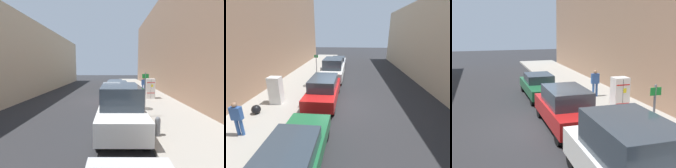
{
  "view_description": "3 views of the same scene",
  "coord_description": "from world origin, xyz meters",
  "views": [
    {
      "loc": [
        -0.65,
        12.79,
        2.99
      ],
      "look_at": [
        -0.57,
        -2.74,
        1.18
      ],
      "focal_mm": 24.0,
      "sensor_mm": 36.0,
      "label": 1
    },
    {
      "loc": [
        0.79,
        -8.94,
        4.56
      ],
      "look_at": [
        0.02,
        -0.36,
        1.57
      ],
      "focal_mm": 24.0,
      "sensor_mm": 36.0,
      "label": 2
    },
    {
      "loc": [
        2.42,
        11.44,
        4.37
      ],
      "look_at": [
        -1.76,
        -2.46,
        1.33
      ],
      "focal_mm": 45.0,
      "sensor_mm": 36.0,
      "label": 3
    }
  ],
  "objects": [
    {
      "name": "ground_plane",
      "position": [
        0.0,
        0.0,
        0.0
      ],
      "size": [
        80.0,
        80.0,
        0.0
      ],
      "primitive_type": "plane",
      "color": "#28282B"
    },
    {
      "name": "sidewalk_slab",
      "position": [
        -4.08,
        0.0,
        0.09
      ],
      "size": [
        3.97,
        44.0,
        0.17
      ],
      "primitive_type": "cube",
      "color": "#9E998E",
      "rests_on": "ground"
    },
    {
      "name": "discarded_refrigerator",
      "position": [
        -3.98,
        -0.43,
        1.05
      ],
      "size": [
        0.77,
        0.62,
        1.76
      ],
      "color": "white",
      "rests_on": "sidewalk_slab"
    },
    {
      "name": "manhole_cover",
      "position": [
        -3.0,
        2.98,
        0.18
      ],
      "size": [
        0.7,
        0.7,
        0.02
      ],
      "primitive_type": "cylinder",
      "color": "#47443F",
      "rests_on": "sidewalk_slab"
    },
    {
      "name": "street_sign_post",
      "position": [
        -2.45,
        4.56,
        1.57
      ],
      "size": [
        0.36,
        0.07,
        2.5
      ],
      "color": "slate",
      "rests_on": "sidewalk_slab"
    },
    {
      "name": "fire_hydrant",
      "position": [
        -2.49,
        6.88,
        0.58
      ],
      "size": [
        0.22,
        0.22,
        0.79
      ],
      "color": "slate",
      "rests_on": "sidewalk_slab"
    },
    {
      "name": "trash_bag",
      "position": [
        -4.52,
        -1.85,
        0.42
      ],
      "size": [
        0.5,
        0.5,
        0.5
      ],
      "primitive_type": "sphere",
      "color": "black",
      "rests_on": "sidewalk_slab"
    },
    {
      "name": "pedestrian_walking_far",
      "position": [
        -4.07,
        -3.71,
        1.09
      ],
      "size": [
        0.46,
        0.22,
        1.61
      ],
      "rotation": [
        0.0,
        0.0,
        2.78
      ],
      "color": "#2D5193",
      "rests_on": "sidewalk_slab"
    },
    {
      "name": "parked_sedan_green",
      "position": [
        -1.01,
        -5.28,
        0.73
      ],
      "size": [
        1.79,
        4.75,
        1.4
      ],
      "color": "#1E6038",
      "rests_on": "ground"
    },
    {
      "name": "parked_suv_red",
      "position": [
        -1.01,
        0.37,
        0.91
      ],
      "size": [
        1.87,
        4.6,
        1.76
      ],
      "color": "red",
      "rests_on": "ground"
    },
    {
      "name": "parked_van_white",
      "position": [
        -1.01,
        5.73,
        1.04
      ],
      "size": [
        2.01,
        4.93,
        2.12
      ],
      "color": "silver",
      "rests_on": "ground"
    },
    {
      "name": "parked_sedan_silver",
      "position": [
        -1.01,
        11.7,
        0.73
      ],
      "size": [
        1.87,
        4.44,
        1.4
      ],
      "color": "silver",
      "rests_on": "ground"
    }
  ]
}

